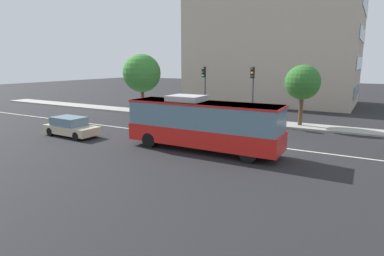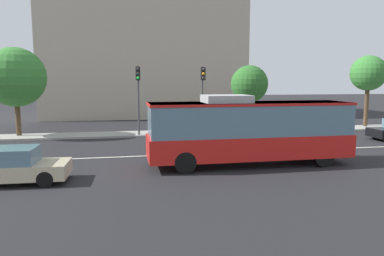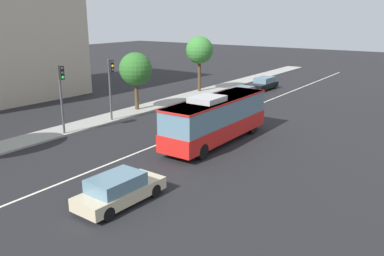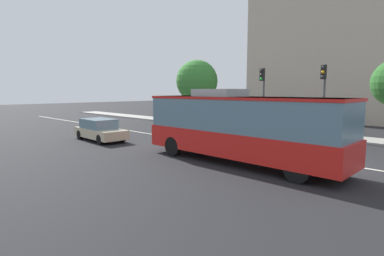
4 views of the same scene
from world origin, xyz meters
The scene contains 11 objects.
ground_plane centered at (0.00, 0.00, 0.00)m, with size 160.00×160.00×0.00m, color black.
sidewalk_kerb centered at (0.00, 8.00, 0.07)m, with size 80.00×2.55×0.14m, color #9E9B93.
lane_centre_line centered at (0.00, 0.00, 0.01)m, with size 76.00×0.16×0.01m, color silver.
transit_bus centered at (-3.23, -3.00, 1.81)m, with size 10.00×2.50×3.46m.
sedan_black centered at (10.10, 2.21, 0.72)m, with size 4.53×1.89×1.46m.
sedan_black_ahead centered at (17.58, 3.24, 0.72)m, with size 4.57×1.97×1.46m.
sedan_beige centered at (-13.89, -4.29, 0.72)m, with size 4.56×1.96×1.46m.
traffic_light_near_corner centered at (-8.19, 7.02, 3.56)m, with size 0.33×0.62×5.20m.
traffic_light_mid_block centered at (-3.36, 7.04, 3.56)m, with size 0.32×0.62×5.20m.
street_tree_kerbside_centre centered at (0.75, 8.10, 3.85)m, with size 2.99×2.99×5.38m.
street_tree_kerbside_right centered at (11.82, 8.62, 4.75)m, with size 3.07×3.07×6.33m.
Camera 3 is at (-25.97, -16.97, 8.58)m, focal length 37.39 mm.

